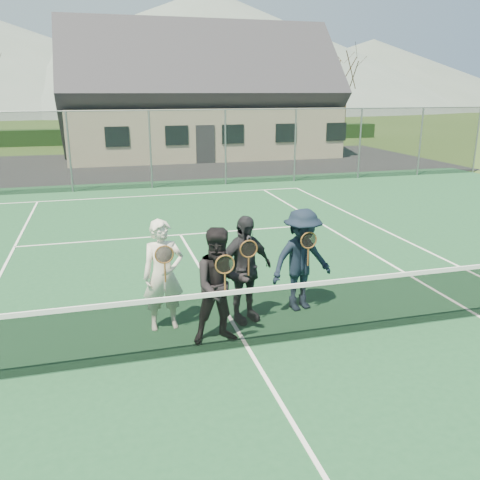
{
  "coord_description": "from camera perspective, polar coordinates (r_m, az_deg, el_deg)",
  "views": [
    {
      "loc": [
        -1.93,
        -6.58,
        3.72
      ],
      "look_at": [
        0.3,
        1.5,
        1.25
      ],
      "focal_mm": 38.0,
      "sensor_mm": 36.0,
      "label": 1
    }
  ],
  "objects": [
    {
      "name": "hill_centre",
      "position": [
        104.17,
        -3.43,
        20.42
      ],
      "size": [
        120.0,
        120.0,
        22.0
      ],
      "primitive_type": "cone",
      "color": "#596B5F",
      "rests_on": "ground"
    },
    {
      "name": "player_d",
      "position": [
        8.8,
        6.94,
        -2.24
      ],
      "size": [
        1.27,
        0.89,
        1.8
      ],
      "color": "black",
      "rests_on": "court_surface"
    },
    {
      "name": "hedge_row",
      "position": [
        38.76,
        -12.76,
        11.35
      ],
      "size": [
        40.0,
        1.2,
        1.1
      ],
      "primitive_type": "cube",
      "color": "black",
      "rests_on": "ground"
    },
    {
      "name": "hill_east",
      "position": [
        116.49,
        14.55,
        17.55
      ],
      "size": [
        90.0,
        90.0,
        14.0
      ],
      "primitive_type": "cone",
      "color": "#526257",
      "rests_on": "ground"
    },
    {
      "name": "court_markings",
      "position": [
        7.79,
        0.82,
        -11.91
      ],
      "size": [
        11.03,
        23.83,
        0.01
      ],
      "color": "white",
      "rests_on": "court_surface"
    },
    {
      "name": "tree_c",
      "position": [
        39.83,
        -10.31,
        19.17
      ],
      "size": [
        3.2,
        3.2,
        7.77
      ],
      "color": "#382314",
      "rests_on": "ground"
    },
    {
      "name": "tree_e",
      "position": [
        44.36,
        11.95,
        18.78
      ],
      "size": [
        3.2,
        3.2,
        7.77
      ],
      "color": "#3B2815",
      "rests_on": "ground"
    },
    {
      "name": "perimeter_fence",
      "position": [
        20.29,
        -10.02,
        9.98
      ],
      "size": [
        30.07,
        0.07,
        3.02
      ],
      "color": "slate",
      "rests_on": "ground"
    },
    {
      "name": "tennis_net",
      "position": [
        7.56,
        0.83,
        -8.47
      ],
      "size": [
        11.68,
        0.08,
        1.1
      ],
      "color": "slate",
      "rests_on": "ground"
    },
    {
      "name": "tarmac_carpark",
      "position": [
        26.92,
        -19.85,
        7.53
      ],
      "size": [
        40.0,
        12.0,
        0.01
      ],
      "primitive_type": "cube",
      "color": "black",
      "rests_on": "ground"
    },
    {
      "name": "player_c",
      "position": [
        8.29,
        0.45,
        -3.3
      ],
      "size": [
        1.14,
        0.74,
        1.8
      ],
      "color": "#232428",
      "rests_on": "court_surface"
    },
    {
      "name": "player_b",
      "position": [
        7.61,
        -2.17,
        -5.17
      ],
      "size": [
        0.89,
        0.7,
        1.8
      ],
      "color": "black",
      "rests_on": "court_surface"
    },
    {
      "name": "tree_d",
      "position": [
        42.01,
        4.21,
        19.22
      ],
      "size": [
        3.2,
        3.2,
        7.77
      ],
      "color": "#3C2315",
      "rests_on": "ground"
    },
    {
      "name": "player_a",
      "position": [
        8.12,
        -8.61,
        -3.93
      ],
      "size": [
        0.68,
        0.51,
        1.8
      ],
      "color": "silver",
      "rests_on": "court_surface"
    },
    {
      "name": "court_surface",
      "position": [
        7.79,
        0.82,
        -12.01
      ],
      "size": [
        30.0,
        30.0,
        0.02
      ],
      "primitive_type": "cube",
      "color": "#1C4C2B",
      "rests_on": "ground"
    },
    {
      "name": "ground",
      "position": [
        26.91,
        -11.27,
        8.17
      ],
      "size": [
        220.0,
        220.0,
        0.0
      ],
      "primitive_type": "plane",
      "color": "#2F491A",
      "rests_on": "ground"
    },
    {
      "name": "clubhouse",
      "position": [
        31.15,
        -4.64,
        16.88
      ],
      "size": [
        15.6,
        8.2,
        7.7
      ],
      "color": "beige",
      "rests_on": "ground"
    }
  ]
}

